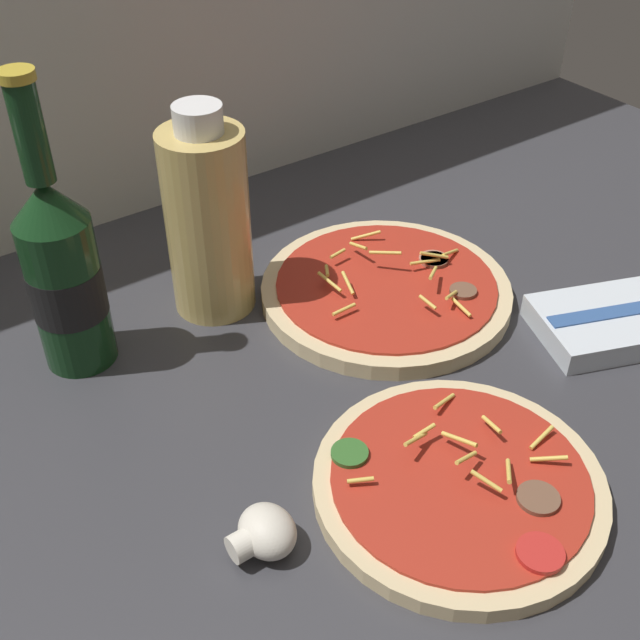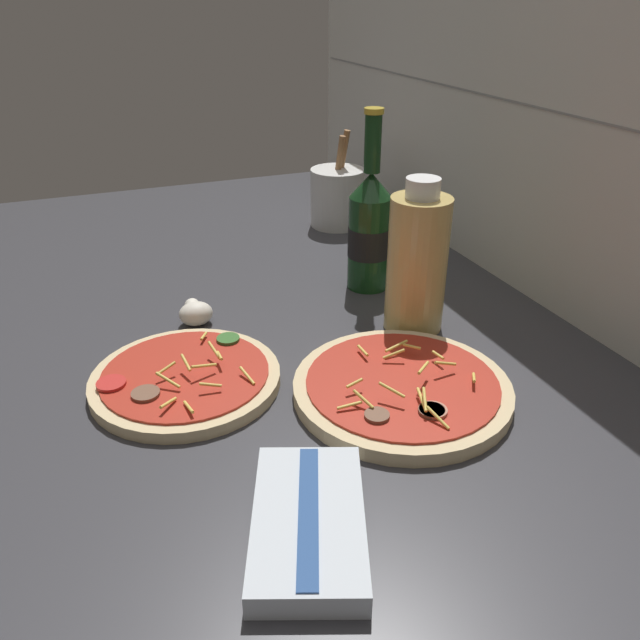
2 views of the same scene
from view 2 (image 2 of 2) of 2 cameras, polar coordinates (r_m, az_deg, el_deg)
name	(u,v)px [view 2 (image 2 of 2)]	position (r cm, az deg, el deg)	size (l,w,h in cm)	color
counter_slab	(244,352)	(85.05, -6.99, -2.95)	(160.00, 90.00, 2.50)	#38383D
tile_backsplash	(553,110)	(95.78, 20.49, 17.55)	(160.00, 1.13, 60.00)	silver
pizza_near	(186,378)	(76.89, -12.19, -5.23)	(22.69, 22.69, 3.96)	beige
pizza_far	(402,388)	(73.87, 7.50, -6.20)	(25.52, 25.52, 4.47)	beige
beer_bottle	(369,229)	(96.92, 4.54, 8.31)	(6.60, 6.60, 27.48)	#143819
oil_bottle	(417,262)	(85.16, 8.87, 5.26)	(8.13, 8.13, 21.17)	#D6B766
mushroom_left	(196,313)	(89.96, -11.31, 0.65)	(5.00, 4.76, 3.33)	white
utensil_crock	(337,197)	(125.77, 1.60, 11.21)	(10.60, 10.60, 18.50)	silver
dish_towel	(309,522)	(57.03, -1.06, -18.01)	(19.59, 15.27, 2.56)	silver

